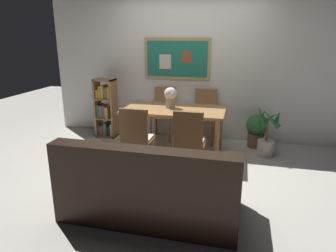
# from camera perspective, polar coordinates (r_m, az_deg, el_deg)

# --- Properties ---
(ground_plane) EXTENTS (12.00, 12.00, 0.00)m
(ground_plane) POSITION_cam_1_polar(r_m,az_deg,el_deg) (4.36, 0.58, -7.92)
(ground_plane) COLOR #B7B2A8
(wall_back_with_painting) EXTENTS (5.20, 0.14, 2.60)m
(wall_back_with_painting) POSITION_cam_1_polar(r_m,az_deg,el_deg) (5.47, 4.28, 11.29)
(wall_back_with_painting) COLOR silver
(wall_back_with_painting) RESTS_ON ground_plane
(dining_table) EXTENTS (1.54, 0.86, 0.74)m
(dining_table) POSITION_cam_1_polar(r_m,az_deg,el_deg) (4.67, 1.21, 2.17)
(dining_table) COLOR #9E7042
(dining_table) RESTS_ON ground_plane
(dining_chair_far_left) EXTENTS (0.40, 0.41, 0.91)m
(dining_chair_far_left) POSITION_cam_1_polar(r_m,az_deg,el_deg) (5.48, -0.82, 3.22)
(dining_chair_far_left) COLOR #9E7042
(dining_chair_far_left) RESTS_ON ground_plane
(dining_chair_near_left) EXTENTS (0.40, 0.41, 0.91)m
(dining_chair_near_left) POSITION_cam_1_polar(r_m,az_deg,el_deg) (4.10, -5.94, -1.57)
(dining_chair_near_left) COLOR #9E7042
(dining_chair_near_left) RESTS_ON ground_plane
(dining_chair_far_right) EXTENTS (0.40, 0.41, 0.91)m
(dining_chair_far_right) POSITION_cam_1_polar(r_m,az_deg,el_deg) (5.34, 6.94, 2.74)
(dining_chair_far_right) COLOR #9E7042
(dining_chair_far_right) RESTS_ON ground_plane
(dining_chair_near_right) EXTENTS (0.40, 0.41, 0.91)m
(dining_chair_near_right) POSITION_cam_1_polar(r_m,az_deg,el_deg) (3.95, 4.00, -2.21)
(dining_chair_near_right) COLOR #9E7042
(dining_chair_near_right) RESTS_ON ground_plane
(leather_couch) EXTENTS (1.80, 0.84, 0.84)m
(leather_couch) POSITION_cam_1_polar(r_m,az_deg,el_deg) (3.18, -3.45, -11.60)
(leather_couch) COLOR black
(leather_couch) RESTS_ON ground_plane
(bookshelf) EXTENTS (0.36, 0.28, 1.07)m
(bookshelf) POSITION_cam_1_polar(r_m,az_deg,el_deg) (5.68, -11.60, 2.97)
(bookshelf) COLOR #9E7042
(bookshelf) RESTS_ON ground_plane
(potted_ivy) EXTENTS (0.36, 0.36, 0.58)m
(potted_ivy) POSITION_cam_1_polar(r_m,az_deg,el_deg) (5.27, 16.37, -0.61)
(potted_ivy) COLOR brown
(potted_ivy) RESTS_ON ground_plane
(potted_palm) EXTENTS (0.39, 0.39, 0.80)m
(potted_palm) POSITION_cam_1_polar(r_m,az_deg,el_deg) (4.93, 18.05, -1.96)
(potted_palm) COLOR #B2ADA3
(potted_palm) RESTS_ON ground_plane
(flower_vase) EXTENTS (0.20, 0.20, 0.31)m
(flower_vase) POSITION_cam_1_polar(r_m,az_deg,el_deg) (4.66, 0.48, 5.61)
(flower_vase) COLOR tan
(flower_vase) RESTS_ON dining_table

